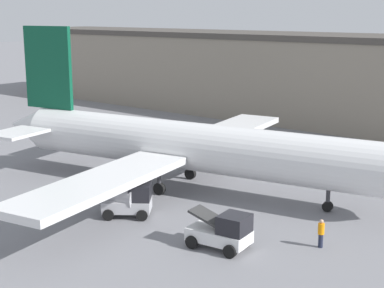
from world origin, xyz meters
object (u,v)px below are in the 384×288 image
(airplane, at_px, (180,145))
(belt_loader_truck, at_px, (223,231))
(ground_crew_worker, at_px, (321,232))
(baggage_tug, at_px, (131,201))

(airplane, distance_m, belt_loader_truck, 12.42)
(airplane, xyz_separation_m, belt_loader_truck, (9.57, -7.60, -2.26))
(airplane, height_order, belt_loader_truck, airplane)
(airplane, height_order, ground_crew_worker, airplane)
(baggage_tug, relative_size, belt_loader_truck, 0.97)
(airplane, bearing_deg, ground_crew_worker, -25.96)
(ground_crew_worker, height_order, belt_loader_truck, belt_loader_truck)
(airplane, relative_size, belt_loader_truck, 9.70)
(baggage_tug, bearing_deg, ground_crew_worker, -22.67)
(ground_crew_worker, distance_m, baggage_tug, 12.51)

